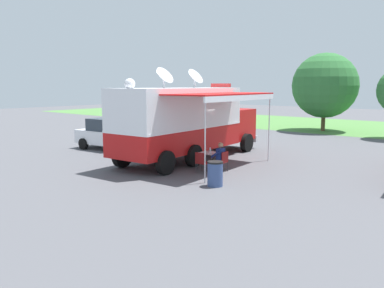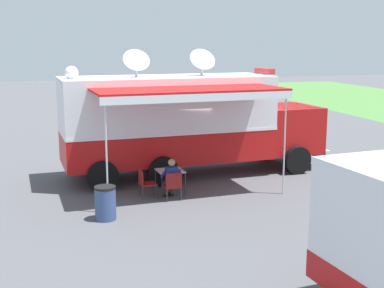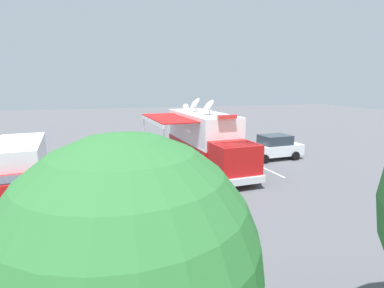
{
  "view_description": "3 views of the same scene",
  "coord_description": "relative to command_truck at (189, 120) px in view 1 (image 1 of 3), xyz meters",
  "views": [
    {
      "loc": [
        12.54,
        -13.75,
        3.62
      ],
      "look_at": [
        1.29,
        -0.56,
        1.04
      ],
      "focal_mm": 36.96,
      "sensor_mm": 36.0,
      "label": 1
    },
    {
      "loc": [
        17.45,
        -3.75,
        4.62
      ],
      "look_at": [
        2.31,
        0.27,
        1.56
      ],
      "focal_mm": 48.57,
      "sensor_mm": 36.0,
      "label": 2
    },
    {
      "loc": [
        6.14,
        18.96,
        5.41
      ],
      "look_at": [
        0.77,
        0.34,
        1.49
      ],
      "focal_mm": 28.0,
      "sensor_mm": 36.0,
      "label": 3
    }
  ],
  "objects": [
    {
      "name": "folding_chair_beside_table",
      "position": [
        2.43,
        -1.99,
        -1.43
      ],
      "size": [
        0.52,
        0.52,
        0.87
      ],
      "color": "maroon",
      "rests_on": "ground"
    },
    {
      "name": "tree_far_left",
      "position": [
        0.09,
        16.33,
        1.65
      ],
      "size": [
        5.12,
        5.12,
        6.16
      ],
      "color": "brown",
      "rests_on": "ground"
    },
    {
      "name": "folding_chair_at_table",
      "position": [
        2.94,
        -1.23,
        -1.43
      ],
      "size": [
        0.52,
        0.52,
        0.87
      ],
      "color": "maroon",
      "rests_on": "ground"
    },
    {
      "name": "seated_responder",
      "position": [
        2.75,
        -1.25,
        -1.3
      ],
      "size": [
        0.68,
        0.58,
        1.25
      ],
      "color": "navy",
      "rests_on": "ground"
    },
    {
      "name": "command_truck",
      "position": [
        0.0,
        0.0,
        0.0
      ],
      "size": [
        5.44,
        9.65,
        4.53
      ],
      "color": "#B71414",
      "rests_on": "ground"
    },
    {
      "name": "trash_bin",
      "position": [
        4.14,
        -3.34,
        -1.49
      ],
      "size": [
        0.57,
        0.57,
        0.91
      ],
      "color": "#384C7F",
      "rests_on": "ground"
    },
    {
      "name": "car_behind_truck",
      "position": [
        -5.42,
        -0.58,
        -1.07
      ],
      "size": [
        4.33,
        2.27,
        1.76
      ],
      "color": "silver",
      "rests_on": "ground"
    },
    {
      "name": "ground_plane",
      "position": [
        0.02,
        -0.75,
        -1.95
      ],
      "size": [
        100.0,
        100.0,
        0.0
      ],
      "primitive_type": "plane",
      "color": "#515156"
    },
    {
      "name": "water_bottle",
      "position": [
        2.18,
        -1.1,
        -1.11
      ],
      "size": [
        0.07,
        0.07,
        0.22
      ],
      "color": "silver",
      "rests_on": "folding_table"
    },
    {
      "name": "lot_stripe",
      "position": [
        -3.55,
        1.21,
        -1.94
      ],
      "size": [
        0.49,
        4.8,
        0.01
      ],
      "primitive_type": "cube",
      "rotation": [
        0.0,
        0.0,
        0.08
      ],
      "color": "silver",
      "rests_on": "ground"
    },
    {
      "name": "folding_table",
      "position": [
        2.14,
        -1.14,
        -1.27
      ],
      "size": [
        0.86,
        0.86,
        0.73
      ],
      "color": "silver",
      "rests_on": "ground"
    },
    {
      "name": "grass_verge",
      "position": [
        0.02,
        21.07,
        -1.94
      ],
      "size": [
        80.0,
        14.0,
        0.01
      ],
      "primitive_type": "cube",
      "color": "#4C7F3D",
      "rests_on": "ground"
    }
  ]
}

